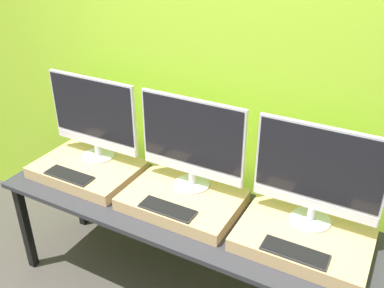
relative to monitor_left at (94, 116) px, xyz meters
name	(u,v)px	position (x,y,z in m)	size (l,w,h in m)	color
wall_back	(213,92)	(0.72, 0.26, 0.21)	(8.00, 0.04, 2.60)	#9ED12D
workbench	(181,216)	(0.72, -0.14, -0.44)	(2.27, 0.66, 0.71)	#2D2D33
wooden_riser_left	(88,169)	(0.00, -0.11, -0.34)	(0.67, 0.47, 0.08)	tan
monitor_left	(94,116)	(0.00, 0.00, 0.00)	(0.65, 0.21, 0.56)	silver
keyboard_left	(69,175)	(0.00, -0.28, -0.29)	(0.32, 0.11, 0.01)	#2D2D2D
wooden_riser_center	(183,200)	(0.72, -0.11, -0.34)	(0.67, 0.47, 0.08)	tan
monitor_center	(192,141)	(0.72, 0.00, 0.00)	(0.65, 0.21, 0.56)	silver
keyboard_center	(168,209)	(0.72, -0.28, -0.29)	(0.32, 0.11, 0.01)	#2D2D2D
wooden_riser_right	(303,239)	(1.43, -0.11, -0.34)	(0.67, 0.47, 0.08)	tan
monitor_right	(318,173)	(1.43, 0.00, 0.00)	(0.65, 0.21, 0.56)	silver
keyboard_right	(295,252)	(1.43, -0.28, -0.29)	(0.32, 0.11, 0.01)	#2D2D2D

